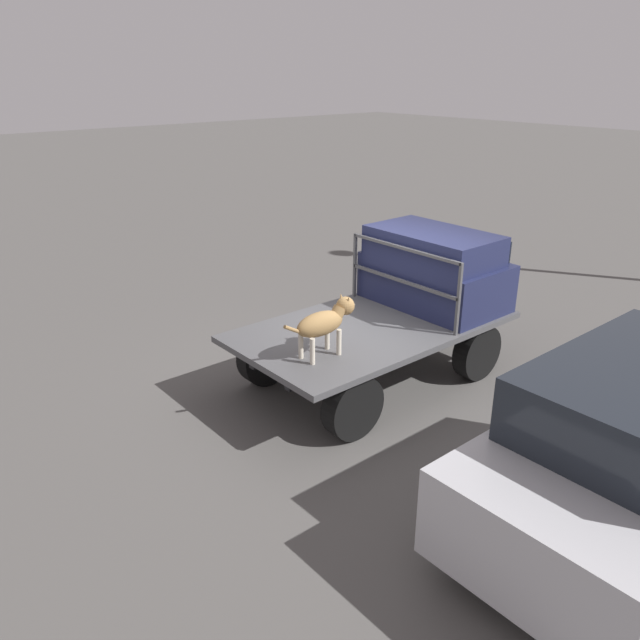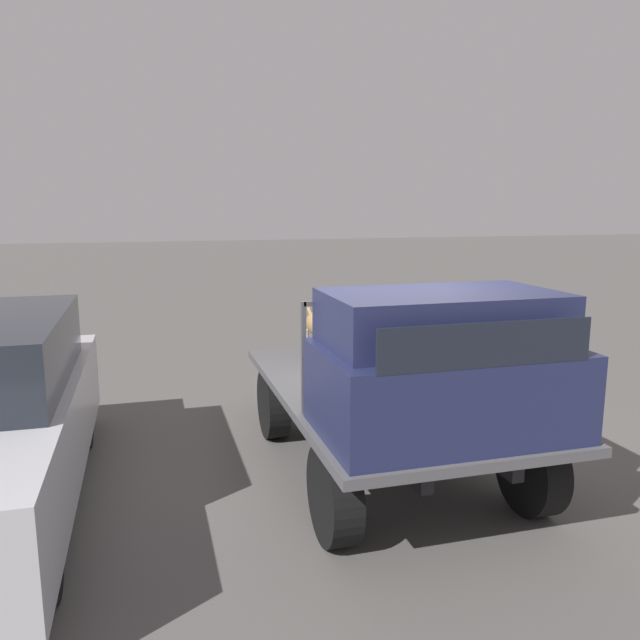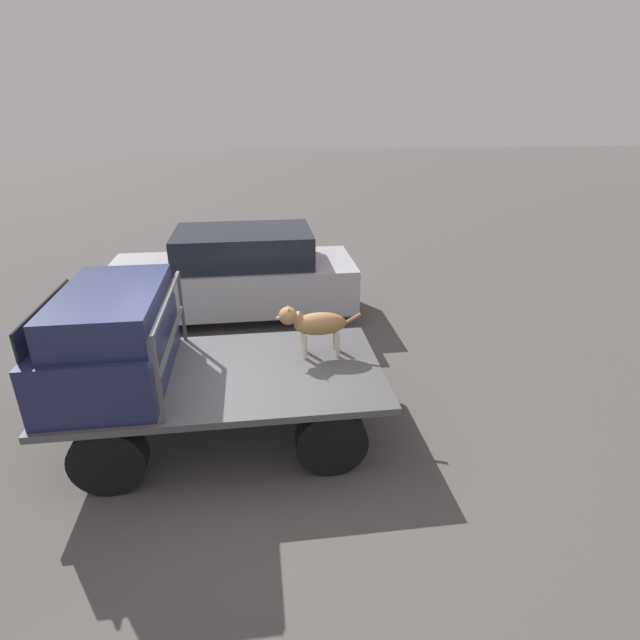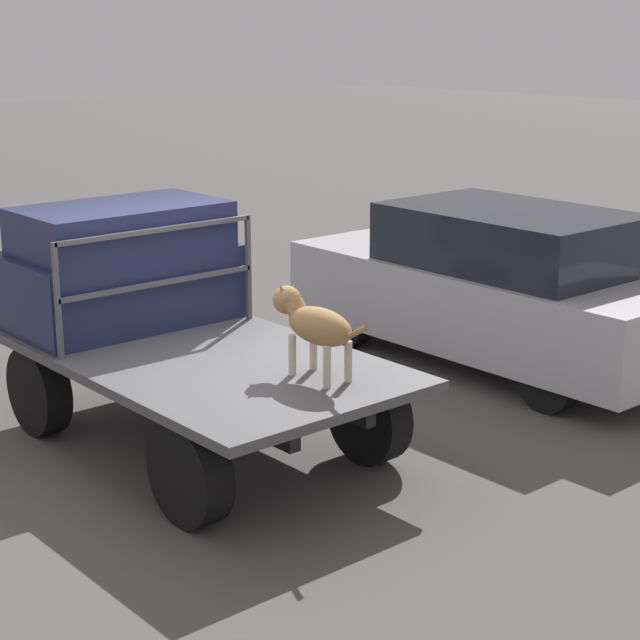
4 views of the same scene
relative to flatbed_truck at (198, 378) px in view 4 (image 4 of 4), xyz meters
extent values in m
plane|color=#514F4C|center=(0.00, 0.00, -0.61)|extent=(80.00, 80.00, 0.00)
cylinder|color=black|center=(1.17, 0.87, -0.22)|extent=(0.78, 0.24, 0.78)
cylinder|color=black|center=(1.17, -0.87, -0.22)|extent=(0.78, 0.24, 0.78)
cylinder|color=black|center=(-1.17, 0.87, -0.22)|extent=(0.78, 0.24, 0.78)
cylinder|color=black|center=(-1.17, -0.87, -0.22)|extent=(0.78, 0.24, 0.78)
cube|color=black|center=(0.00, 0.36, 0.06)|extent=(3.46, 0.10, 0.18)
cube|color=black|center=(0.00, -0.36, 0.06)|extent=(3.46, 0.10, 0.18)
cube|color=#4C4C4F|center=(0.00, 0.00, 0.19)|extent=(3.76, 2.06, 0.08)
cube|color=#1E2347|center=(1.22, 0.00, 0.57)|extent=(1.22, 1.94, 0.67)
cube|color=#1E2347|center=(1.13, 0.00, 1.11)|extent=(1.04, 1.79, 0.41)
cube|color=black|center=(1.82, 0.00, 1.05)|extent=(0.02, 1.59, 0.31)
cube|color=#4C4C4F|center=(0.54, 0.95, 0.72)|extent=(0.04, 0.04, 0.96)
cube|color=#4C4C4F|center=(0.54, -0.95, 0.72)|extent=(0.04, 0.04, 0.96)
cube|color=#4C4C4F|center=(0.54, 0.00, 1.18)|extent=(0.04, 1.90, 0.04)
cube|color=#4C4C4F|center=(0.54, 0.00, 0.72)|extent=(0.04, 1.90, 0.04)
cylinder|color=beige|center=(-1.00, -0.21, 0.40)|extent=(0.06, 0.06, 0.32)
cylinder|color=beige|center=(-1.00, -0.43, 0.40)|extent=(0.06, 0.06, 0.32)
cylinder|color=beige|center=(-1.40, -0.21, 0.40)|extent=(0.06, 0.06, 0.32)
cylinder|color=beige|center=(-1.40, -0.43, 0.40)|extent=(0.06, 0.06, 0.32)
ellipsoid|color=olive|center=(-1.20, -0.32, 0.65)|extent=(0.66, 0.28, 0.28)
sphere|color=beige|center=(-1.02, -0.32, 0.60)|extent=(0.13, 0.13, 0.13)
cylinder|color=olive|center=(-0.92, -0.32, 0.73)|extent=(0.20, 0.16, 0.19)
sphere|color=olive|center=(-0.80, -0.32, 0.78)|extent=(0.22, 0.22, 0.22)
cone|color=beige|center=(-0.71, -0.32, 0.76)|extent=(0.12, 0.12, 0.12)
cone|color=olive|center=(-0.81, -0.26, 0.87)|extent=(0.06, 0.08, 0.10)
cone|color=olive|center=(-0.81, -0.38, 0.87)|extent=(0.06, 0.08, 0.10)
cylinder|color=olive|center=(-1.58, -0.32, 0.68)|extent=(0.28, 0.04, 0.18)
cylinder|color=black|center=(1.36, -2.94, -0.31)|extent=(0.60, 0.20, 0.60)
cylinder|color=black|center=(1.36, -4.44, -0.31)|extent=(0.60, 0.20, 0.60)
cylinder|color=black|center=(-1.40, -2.94, -0.31)|extent=(0.60, 0.20, 0.60)
cube|color=#B7B7BC|center=(-0.02, -3.69, 0.05)|extent=(4.45, 1.78, 0.82)
cube|color=#1E232B|center=(-0.24, -3.69, 0.76)|extent=(2.45, 1.60, 0.59)
camera|label=1|loc=(-5.51, -5.45, 3.42)|focal=35.00mm
camera|label=2|loc=(5.44, -2.19, 1.98)|focal=35.00mm
camera|label=3|loc=(-0.46, 5.27, 3.17)|focal=28.00mm
camera|label=4|loc=(-7.09, 4.74, 2.85)|focal=60.00mm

